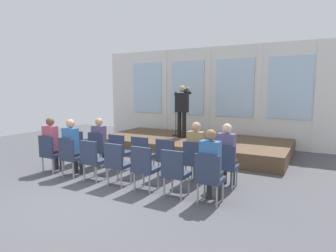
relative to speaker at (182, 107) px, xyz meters
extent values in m
plane|color=#4C4C51|center=(0.35, -4.81, -1.46)|extent=(17.13, 17.13, 0.00)
cube|color=silver|center=(0.35, 1.78, 0.36)|extent=(9.38, 0.10, 3.64)
cube|color=silver|center=(-2.46, 1.72, 0.66)|extent=(1.38, 0.04, 2.10)
cube|color=silver|center=(-1.62, 1.72, 0.36)|extent=(0.20, 0.08, 3.64)
cube|color=silver|center=(-0.59, 1.72, 0.66)|extent=(1.38, 0.04, 2.10)
cube|color=silver|center=(0.26, 1.72, 0.36)|extent=(0.20, 0.08, 3.64)
cube|color=silver|center=(1.29, 1.72, 0.66)|extent=(1.38, 0.04, 2.10)
cube|color=silver|center=(2.13, 1.72, 0.36)|extent=(0.20, 0.08, 3.64)
cube|color=silver|center=(3.17, 1.72, 0.66)|extent=(1.38, 0.04, 2.10)
cube|color=silver|center=(4.01, 1.72, 0.36)|extent=(0.20, 0.08, 3.64)
cube|color=brown|center=(0.35, 0.00, -1.24)|extent=(6.19, 2.96, 0.44)
cylinder|color=black|center=(-0.09, -0.02, -0.59)|extent=(0.14, 0.14, 0.86)
cylinder|color=black|center=(0.09, -0.02, -0.59)|extent=(0.14, 0.14, 0.86)
cube|color=black|center=(0.00, -0.02, 0.17)|extent=(0.42, 0.22, 0.65)
cube|color=#26663F|center=(0.00, 0.10, 0.24)|extent=(0.06, 0.01, 0.39)
sphere|color=tan|center=(0.00, -0.01, 0.62)|extent=(0.21, 0.21, 0.21)
cylinder|color=black|center=(-0.24, 0.06, 0.27)|extent=(0.09, 0.28, 0.45)
cylinder|color=black|center=(0.15, 0.12, 0.51)|extent=(0.15, 0.36, 0.15)
cylinder|color=black|center=(0.09, 0.25, 0.55)|extent=(0.11, 0.34, 0.15)
sphere|color=tan|center=(-0.02, 0.51, 0.63)|extent=(0.10, 0.10, 0.10)
cylinder|color=black|center=(-0.37, 0.27, -1.01)|extent=(0.28, 0.28, 0.03)
cylinder|color=black|center=(-0.37, 0.27, -0.27)|extent=(0.02, 0.02, 1.45)
sphere|color=#262626|center=(-0.37, 0.27, 0.50)|extent=(0.07, 0.07, 0.07)
cylinder|color=#99999E|center=(-1.56, -2.72, -1.26)|extent=(0.04, 0.04, 0.40)
cylinder|color=#99999E|center=(-1.92, -2.72, -1.26)|extent=(0.04, 0.04, 0.40)
cylinder|color=#99999E|center=(-1.56, -3.06, -1.26)|extent=(0.04, 0.04, 0.40)
cylinder|color=#99999E|center=(-1.92, -3.06, -1.26)|extent=(0.04, 0.04, 0.40)
cube|color=#2D3851|center=(-1.74, -2.89, -1.02)|extent=(0.46, 0.44, 0.08)
cube|color=#2D3851|center=(-1.74, -3.08, -0.75)|extent=(0.46, 0.06, 0.46)
cylinder|color=#99999E|center=(-0.86, -2.72, -1.26)|extent=(0.04, 0.04, 0.40)
cylinder|color=#99999E|center=(-1.22, -2.72, -1.26)|extent=(0.04, 0.04, 0.40)
cylinder|color=#99999E|center=(-0.86, -3.06, -1.26)|extent=(0.04, 0.04, 0.40)
cylinder|color=#99999E|center=(-1.22, -3.06, -1.26)|extent=(0.04, 0.04, 0.40)
cube|color=#2D3851|center=(-1.04, -2.89, -1.02)|extent=(0.46, 0.44, 0.08)
cube|color=#2D3851|center=(-1.04, -3.08, -0.75)|extent=(0.46, 0.06, 0.46)
cylinder|color=#2D2D33|center=(-1.13, -2.71, -1.24)|extent=(0.10, 0.10, 0.44)
cylinder|color=#2D2D33|center=(-0.95, -2.71, -1.24)|extent=(0.10, 0.10, 0.44)
cube|color=#2D2D33|center=(-1.04, -2.83, -0.96)|extent=(0.34, 0.36, 0.12)
cube|color=#594C72|center=(-1.04, -2.94, -0.63)|extent=(0.36, 0.20, 0.54)
sphere|color=tan|center=(-1.04, -2.92, -0.24)|extent=(0.20, 0.20, 0.20)
cylinder|color=#99999E|center=(-0.16, -2.72, -1.26)|extent=(0.04, 0.04, 0.40)
cylinder|color=#99999E|center=(-0.52, -2.72, -1.26)|extent=(0.04, 0.04, 0.40)
cylinder|color=#99999E|center=(-0.16, -3.06, -1.26)|extent=(0.04, 0.04, 0.40)
cylinder|color=#99999E|center=(-0.52, -3.06, -1.26)|extent=(0.04, 0.04, 0.40)
cube|color=#2D3851|center=(-0.34, -2.89, -1.02)|extent=(0.46, 0.44, 0.08)
cube|color=#2D3851|center=(-0.34, -3.08, -0.75)|extent=(0.46, 0.06, 0.46)
cylinder|color=#99999E|center=(0.53, -2.72, -1.26)|extent=(0.04, 0.04, 0.40)
cylinder|color=#99999E|center=(0.17, -2.72, -1.26)|extent=(0.04, 0.04, 0.40)
cylinder|color=#99999E|center=(0.53, -3.06, -1.26)|extent=(0.04, 0.04, 0.40)
cylinder|color=#99999E|center=(0.17, -3.06, -1.26)|extent=(0.04, 0.04, 0.40)
cube|color=#2D3851|center=(0.35, -2.89, -1.02)|extent=(0.46, 0.44, 0.08)
cube|color=#2D3851|center=(0.35, -3.08, -0.75)|extent=(0.46, 0.06, 0.46)
cylinder|color=#99999E|center=(1.23, -2.72, -1.26)|extent=(0.04, 0.04, 0.40)
cylinder|color=#99999E|center=(0.87, -2.72, -1.26)|extent=(0.04, 0.04, 0.40)
cylinder|color=#99999E|center=(1.23, -3.06, -1.26)|extent=(0.04, 0.04, 0.40)
cylinder|color=#99999E|center=(0.87, -3.06, -1.26)|extent=(0.04, 0.04, 0.40)
cube|color=#2D3851|center=(1.05, -2.89, -1.02)|extent=(0.46, 0.44, 0.08)
cube|color=#2D3851|center=(1.05, -3.08, -0.75)|extent=(0.46, 0.06, 0.46)
cylinder|color=#99999E|center=(1.93, -2.72, -1.26)|extent=(0.04, 0.04, 0.40)
cylinder|color=#99999E|center=(1.57, -2.72, -1.26)|extent=(0.04, 0.04, 0.40)
cylinder|color=#99999E|center=(1.93, -3.06, -1.26)|extent=(0.04, 0.04, 0.40)
cylinder|color=#99999E|center=(1.57, -3.06, -1.26)|extent=(0.04, 0.04, 0.40)
cube|color=#2D3851|center=(1.75, -2.89, -1.02)|extent=(0.46, 0.44, 0.08)
cube|color=#2D3851|center=(1.75, -3.08, -0.75)|extent=(0.46, 0.06, 0.46)
cylinder|color=#2D2D33|center=(1.66, -2.71, -1.24)|extent=(0.10, 0.10, 0.44)
cylinder|color=#2D2D33|center=(1.84, -2.71, -1.24)|extent=(0.10, 0.10, 0.44)
cube|color=#2D2D33|center=(1.75, -2.83, -0.96)|extent=(0.34, 0.36, 0.12)
cube|color=#997F4C|center=(1.75, -2.94, -0.60)|extent=(0.36, 0.20, 0.59)
sphere|color=tan|center=(1.75, -2.92, -0.20)|extent=(0.20, 0.20, 0.20)
cylinder|color=#99999E|center=(2.62, -2.72, -1.26)|extent=(0.04, 0.04, 0.40)
cylinder|color=#99999E|center=(2.26, -2.72, -1.26)|extent=(0.04, 0.04, 0.40)
cylinder|color=#99999E|center=(2.62, -3.06, -1.26)|extent=(0.04, 0.04, 0.40)
cylinder|color=#99999E|center=(2.26, -3.06, -1.26)|extent=(0.04, 0.04, 0.40)
cube|color=#2D3851|center=(2.44, -2.89, -1.02)|extent=(0.46, 0.44, 0.08)
cube|color=#2D3851|center=(2.44, -3.08, -0.75)|extent=(0.46, 0.06, 0.46)
cylinder|color=#2D2D33|center=(2.35, -2.71, -1.24)|extent=(0.10, 0.10, 0.44)
cylinder|color=#2D2D33|center=(2.53, -2.71, -1.24)|extent=(0.10, 0.10, 0.44)
cube|color=#2D2D33|center=(2.44, -2.83, -0.96)|extent=(0.34, 0.36, 0.12)
cube|color=#594C72|center=(2.44, -2.94, -0.60)|extent=(0.36, 0.20, 0.60)
sphere|color=beige|center=(2.44, -2.92, -0.19)|extent=(0.20, 0.20, 0.20)
cylinder|color=#99999E|center=(-1.56, -3.70, -1.26)|extent=(0.04, 0.04, 0.40)
cylinder|color=#99999E|center=(-1.92, -3.70, -1.26)|extent=(0.04, 0.04, 0.40)
cylinder|color=#99999E|center=(-1.56, -4.04, -1.26)|extent=(0.04, 0.04, 0.40)
cylinder|color=#99999E|center=(-1.92, -4.04, -1.26)|extent=(0.04, 0.04, 0.40)
cube|color=#2D3851|center=(-1.74, -3.87, -1.02)|extent=(0.46, 0.44, 0.08)
cube|color=#2D3851|center=(-1.74, -4.06, -0.75)|extent=(0.46, 0.06, 0.46)
cylinder|color=#2D2D33|center=(-1.83, -3.69, -1.24)|extent=(0.10, 0.10, 0.44)
cylinder|color=#2D2D33|center=(-1.65, -3.69, -1.24)|extent=(0.10, 0.10, 0.44)
cube|color=#2D2D33|center=(-1.74, -3.81, -0.96)|extent=(0.34, 0.36, 0.12)
cube|color=#B24C66|center=(-1.74, -3.92, -0.59)|extent=(0.36, 0.20, 0.61)
sphere|color=brown|center=(-1.74, -3.90, -0.18)|extent=(0.20, 0.20, 0.20)
cylinder|color=#99999E|center=(-0.86, -3.70, -1.26)|extent=(0.04, 0.04, 0.40)
cylinder|color=#99999E|center=(-1.22, -3.70, -1.26)|extent=(0.04, 0.04, 0.40)
cylinder|color=#99999E|center=(-0.86, -4.04, -1.26)|extent=(0.04, 0.04, 0.40)
cylinder|color=#99999E|center=(-1.22, -4.04, -1.26)|extent=(0.04, 0.04, 0.40)
cube|color=#2D3851|center=(-1.04, -3.87, -1.02)|extent=(0.46, 0.44, 0.08)
cube|color=#2D3851|center=(-1.04, -4.06, -0.75)|extent=(0.46, 0.06, 0.46)
cylinder|color=#2D2D33|center=(-1.13, -3.69, -1.24)|extent=(0.10, 0.10, 0.44)
cylinder|color=#2D2D33|center=(-0.95, -3.69, -1.24)|extent=(0.10, 0.10, 0.44)
cube|color=#2D2D33|center=(-1.04, -3.81, -0.96)|extent=(0.34, 0.36, 0.12)
cube|color=#3366A5|center=(-1.04, -3.92, -0.60)|extent=(0.36, 0.20, 0.61)
sphere|color=tan|center=(-1.04, -3.90, -0.18)|extent=(0.20, 0.20, 0.20)
cylinder|color=#99999E|center=(-0.16, -3.70, -1.26)|extent=(0.04, 0.04, 0.40)
cylinder|color=#99999E|center=(-0.52, -3.70, -1.26)|extent=(0.04, 0.04, 0.40)
cylinder|color=#99999E|center=(-0.16, -4.04, -1.26)|extent=(0.04, 0.04, 0.40)
cylinder|color=#99999E|center=(-0.52, -4.04, -1.26)|extent=(0.04, 0.04, 0.40)
cube|color=#2D3851|center=(-0.34, -3.87, -1.02)|extent=(0.46, 0.44, 0.08)
cube|color=#2D3851|center=(-0.34, -4.06, -0.75)|extent=(0.46, 0.06, 0.46)
cylinder|color=#99999E|center=(0.53, -3.70, -1.26)|extent=(0.04, 0.04, 0.40)
cylinder|color=#99999E|center=(0.17, -3.70, -1.26)|extent=(0.04, 0.04, 0.40)
cylinder|color=#99999E|center=(0.53, -4.04, -1.26)|extent=(0.04, 0.04, 0.40)
cylinder|color=#99999E|center=(0.17, -4.04, -1.26)|extent=(0.04, 0.04, 0.40)
cube|color=#2D3851|center=(0.35, -3.87, -1.02)|extent=(0.46, 0.44, 0.08)
cube|color=#2D3851|center=(0.35, -4.06, -0.75)|extent=(0.46, 0.06, 0.46)
cylinder|color=#99999E|center=(1.23, -3.70, -1.26)|extent=(0.04, 0.04, 0.40)
cylinder|color=#99999E|center=(0.87, -3.70, -1.26)|extent=(0.04, 0.04, 0.40)
cylinder|color=#99999E|center=(1.23, -4.04, -1.26)|extent=(0.04, 0.04, 0.40)
cylinder|color=#99999E|center=(0.87, -4.04, -1.26)|extent=(0.04, 0.04, 0.40)
cube|color=#2D3851|center=(1.05, -3.87, -1.02)|extent=(0.46, 0.44, 0.08)
cube|color=#2D3851|center=(1.05, -4.06, -0.75)|extent=(0.46, 0.06, 0.46)
cylinder|color=#99999E|center=(1.93, -3.70, -1.26)|extent=(0.04, 0.04, 0.40)
cylinder|color=#99999E|center=(1.57, -3.70, -1.26)|extent=(0.04, 0.04, 0.40)
cylinder|color=#99999E|center=(1.93, -4.04, -1.26)|extent=(0.04, 0.04, 0.40)
cylinder|color=#99999E|center=(1.57, -4.04, -1.26)|extent=(0.04, 0.04, 0.40)
cube|color=#2D3851|center=(1.75, -3.87, -1.02)|extent=(0.46, 0.44, 0.08)
cube|color=#2D3851|center=(1.75, -4.06, -0.75)|extent=(0.46, 0.06, 0.46)
cylinder|color=#99999E|center=(2.62, -3.70, -1.26)|extent=(0.04, 0.04, 0.40)
cylinder|color=#99999E|center=(2.26, -3.70, -1.26)|extent=(0.04, 0.04, 0.40)
cylinder|color=#99999E|center=(2.62, -4.04, -1.26)|extent=(0.04, 0.04, 0.40)
cylinder|color=#99999E|center=(2.26, -4.04, -1.26)|extent=(0.04, 0.04, 0.40)
cube|color=#2D3851|center=(2.44, -3.87, -1.02)|extent=(0.46, 0.44, 0.08)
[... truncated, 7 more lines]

